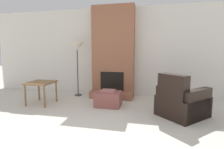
{
  "coord_description": "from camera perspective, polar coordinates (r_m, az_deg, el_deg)",
  "views": [
    {
      "loc": [
        1.06,
        -1.82,
        1.34
      ],
      "look_at": [
        0.0,
        2.99,
        0.67
      ],
      "focal_mm": 28.0,
      "sensor_mm": 36.0,
      "label": 1
    }
  ],
  "objects": [
    {
      "name": "wall_back",
      "position": [
        5.32,
        0.94,
        7.34
      ],
      "size": [
        8.15,
        0.06,
        2.6
      ],
      "primitive_type": "cube",
      "color": "silver",
      "rests_on": "ground_plane"
    },
    {
      "name": "armchair",
      "position": [
        3.87,
        21.49,
        -8.61
      ],
      "size": [
        1.15,
        1.15,
        0.89
      ],
      "rotation": [
        0.0,
        0.0,
        2.35
      ],
      "color": "black",
      "rests_on": "ground_plane"
    },
    {
      "name": "floor_lamp_left",
      "position": [
        5.26,
        -11.35,
        8.38
      ],
      "size": [
        0.4,
        0.4,
        1.58
      ],
      "color": "#333333",
      "rests_on": "ground_plane"
    },
    {
      "name": "fireplace",
      "position": [
        5.09,
        0.41,
        6.53
      ],
      "size": [
        1.2,
        0.66,
        2.6
      ],
      "color": "#935B42",
      "rests_on": "ground_plane"
    },
    {
      "name": "side_table",
      "position": [
        4.74,
        -22.17,
        -3.18
      ],
      "size": [
        0.6,
        0.61,
        0.57
      ],
      "color": "brown",
      "rests_on": "ground_plane"
    },
    {
      "name": "ottoman",
      "position": [
        4.28,
        -1.21,
        -7.88
      ],
      "size": [
        0.61,
        0.46,
        0.4
      ],
      "color": "#8C4C47",
      "rests_on": "ground_plane"
    }
  ]
}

